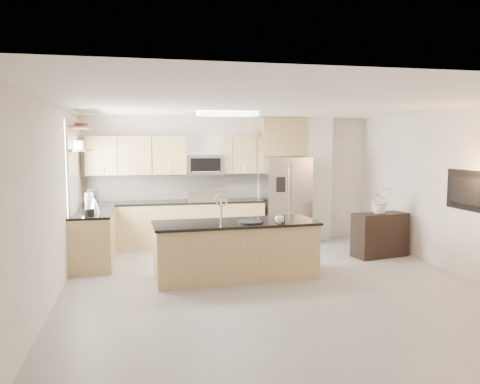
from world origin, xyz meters
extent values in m
plane|color=gray|center=(0.00, 0.00, 0.00)|extent=(6.50, 6.50, 0.00)
cube|color=white|center=(0.00, 0.00, 2.60)|extent=(6.00, 6.50, 0.02)
cube|color=silver|center=(0.00, 3.25, 1.30)|extent=(6.00, 0.02, 2.60)
cube|color=silver|center=(0.00, -3.25, 1.30)|extent=(6.00, 0.02, 2.60)
cube|color=silver|center=(-3.00, 0.00, 1.30)|extent=(0.02, 6.50, 2.60)
cube|color=silver|center=(3.00, 0.00, 1.30)|extent=(0.02, 6.50, 2.60)
cube|color=#D2BB74|center=(-1.23, 2.92, 0.44)|extent=(3.55, 0.65, 0.88)
cube|color=black|center=(-1.23, 2.92, 0.90)|extent=(3.55, 0.66, 0.04)
cube|color=beige|center=(-1.23, 3.24, 1.18)|extent=(3.55, 0.02, 0.52)
cube|color=#D2BB74|center=(-2.67, 1.85, 0.44)|extent=(0.65, 1.50, 0.88)
cube|color=black|center=(-2.67, 1.85, 0.90)|extent=(0.66, 1.50, 0.04)
cube|color=black|center=(-0.60, 2.92, 0.45)|extent=(0.76, 0.64, 0.90)
cube|color=black|center=(-0.60, 2.92, 0.92)|extent=(0.76, 0.62, 0.03)
cube|color=#AAAAAC|center=(-0.60, 2.62, 1.03)|extent=(0.76, 0.04, 0.22)
cube|color=tan|center=(-1.94, 3.08, 1.83)|extent=(1.92, 0.33, 0.75)
cube|color=tan|center=(0.19, 3.08, 1.83)|extent=(0.82, 0.33, 0.75)
cube|color=#AAAAAC|center=(-0.60, 3.05, 1.63)|extent=(0.76, 0.40, 0.40)
cube|color=black|center=(-0.60, 2.85, 1.63)|extent=(0.60, 0.02, 0.28)
cube|color=#AAAAAC|center=(1.06, 2.88, 0.89)|extent=(0.92, 0.75, 1.78)
cube|color=gray|center=(1.06, 2.50, 0.89)|extent=(0.02, 0.01, 1.69)
cube|color=black|center=(0.84, 2.48, 1.25)|extent=(0.18, 0.03, 0.30)
cube|color=silver|center=(1.82, 3.10, 1.30)|extent=(0.60, 0.30, 2.60)
cube|color=white|center=(-2.98, 1.85, 1.65)|extent=(0.03, 1.05, 1.55)
cube|color=white|center=(-2.97, 1.85, 1.65)|extent=(0.03, 1.15, 1.65)
cube|color=brown|center=(-2.85, 1.95, 1.95)|extent=(0.30, 1.20, 0.04)
cube|color=brown|center=(-2.85, 1.95, 2.32)|extent=(0.30, 1.20, 0.04)
cube|color=white|center=(-0.40, 1.60, 2.56)|extent=(1.00, 0.50, 0.06)
cube|color=#D2BB74|center=(-0.46, 0.59, 0.41)|extent=(2.48, 0.94, 0.83)
cube|color=black|center=(-0.46, 0.59, 0.85)|extent=(2.54, 1.00, 0.04)
cube|color=black|center=(-0.65, 0.59, 0.83)|extent=(0.52, 0.38, 0.01)
cylinder|color=#AAAAAC|center=(-0.65, 0.80, 1.04)|extent=(0.03, 0.03, 0.34)
torus|color=#AAAAAC|center=(-0.65, 0.74, 1.19)|extent=(0.21, 0.03, 0.21)
cube|color=black|center=(2.38, 1.34, 0.40)|extent=(1.06, 0.60, 0.80)
imported|color=white|center=(0.15, 0.32, 0.92)|extent=(0.17, 0.17, 0.11)
cylinder|color=black|center=(-0.26, 0.47, 0.88)|extent=(0.39, 0.39, 0.02)
cylinder|color=black|center=(-2.67, 1.31, 0.97)|extent=(0.16, 0.16, 0.11)
cylinder|color=silver|center=(-2.67, 1.31, 1.16)|extent=(0.12, 0.12, 0.26)
cone|color=#AAAAAC|center=(-2.62, 1.67, 1.05)|extent=(0.23, 0.23, 0.25)
cylinder|color=black|center=(-2.62, 1.67, 1.18)|extent=(0.05, 0.05, 0.05)
cube|color=black|center=(-2.69, 2.20, 1.08)|extent=(0.20, 0.23, 0.33)
cylinder|color=#AAAAAC|center=(-2.69, 2.14, 1.01)|extent=(0.11, 0.11, 0.12)
imported|color=#AAAAAC|center=(-2.85, 2.28, 2.39)|extent=(0.40, 0.40, 0.10)
imported|color=beige|center=(2.37, 1.35, 1.16)|extent=(0.67, 0.59, 0.72)
imported|color=black|center=(2.91, -0.20, 1.35)|extent=(0.14, 1.08, 0.62)
camera|label=1|loc=(-1.89, -6.33, 2.07)|focal=35.00mm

